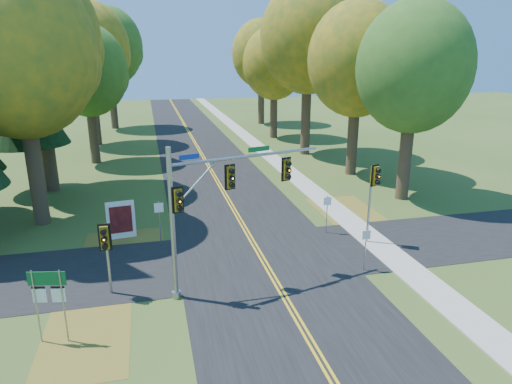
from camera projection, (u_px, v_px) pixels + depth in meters
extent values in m
plane|color=#344D1B|center=(272.00, 275.00, 20.27)|extent=(160.00, 160.00, 0.00)
cube|color=black|center=(272.00, 275.00, 20.27)|extent=(8.00, 160.00, 0.02)
cube|color=black|center=(261.00, 256.00, 22.13)|extent=(60.00, 6.00, 0.02)
cube|color=gold|center=(269.00, 275.00, 20.24)|extent=(0.10, 160.00, 0.01)
cube|color=gold|center=(274.00, 274.00, 20.29)|extent=(0.10, 160.00, 0.01)
cube|color=#9E998E|center=(397.00, 260.00, 21.64)|extent=(1.60, 160.00, 0.06)
cube|color=brown|center=(124.00, 252.00, 22.55)|extent=(4.00, 6.00, 0.00)
cube|color=brown|center=(354.00, 217.00, 27.36)|extent=(3.50, 8.00, 0.00)
cube|color=brown|center=(86.00, 338.00, 15.82)|extent=(3.00, 5.00, 0.00)
cylinder|color=#38281C|center=(35.00, 166.00, 25.44)|extent=(0.86, 0.86, 6.75)
ellipsoid|color=#AC8116|center=(18.00, 51.00, 23.62)|extent=(8.00, 8.00, 9.20)
sphere|color=#AC8116|center=(57.00, 66.00, 25.32)|extent=(4.80, 4.80, 4.80)
cylinder|color=#38281C|center=(405.00, 154.00, 30.02)|extent=(0.83, 0.83, 6.08)
ellipsoid|color=#3E6E22|center=(414.00, 67.00, 28.38)|extent=(7.20, 7.20, 8.28)
sphere|color=#3E6E22|center=(423.00, 78.00, 29.92)|extent=(4.32, 4.32, 4.32)
sphere|color=#3E6E22|center=(403.00, 55.00, 27.22)|extent=(3.96, 3.96, 3.96)
cylinder|color=#38281C|center=(47.00, 139.00, 31.62)|extent=(0.89, 0.89, 7.42)
ellipsoid|color=#AC8116|center=(33.00, 37.00, 29.64)|extent=(8.60, 8.60, 9.89)
sphere|color=#AC8116|center=(65.00, 51.00, 31.47)|extent=(5.16, 5.16, 5.16)
sphere|color=#AC8116|center=(1.00, 21.00, 28.25)|extent=(4.73, 4.73, 4.73)
cylinder|color=#38281C|center=(353.00, 135.00, 36.17)|extent=(0.84, 0.84, 6.30)
ellipsoid|color=#AC8116|center=(358.00, 59.00, 34.46)|extent=(7.60, 7.60, 8.74)
sphere|color=#AC8116|center=(368.00, 69.00, 36.08)|extent=(4.56, 4.56, 4.56)
sphere|color=#AC8116|center=(346.00, 49.00, 33.23)|extent=(4.18, 4.18, 4.18)
cylinder|color=#38281C|center=(93.00, 131.00, 39.99)|extent=(0.81, 0.81, 5.62)
ellipsoid|color=#3E6E22|center=(87.00, 70.00, 38.46)|extent=(6.80, 6.80, 7.82)
sphere|color=#3E6E22|center=(105.00, 78.00, 39.91)|extent=(4.08, 4.08, 4.08)
sphere|color=#3E6E22|center=(69.00, 62.00, 37.37)|extent=(3.74, 3.74, 3.74)
cylinder|color=#38281C|center=(306.00, 114.00, 43.26)|extent=(0.90, 0.90, 7.65)
ellipsoid|color=#AC8116|center=(308.00, 38.00, 41.22)|extent=(8.80, 8.80, 10.12)
sphere|color=#AC8116|center=(321.00, 48.00, 43.10)|extent=(5.28, 5.28, 5.28)
sphere|color=#AC8116|center=(295.00, 26.00, 39.80)|extent=(4.84, 4.84, 4.84)
cylinder|color=#38281C|center=(95.00, 112.00, 47.75)|extent=(0.87, 0.87, 6.98)
ellipsoid|color=#AC8116|center=(88.00, 48.00, 45.87)|extent=(8.20, 8.20, 9.43)
sphere|color=#AC8116|center=(107.00, 56.00, 47.62)|extent=(4.92, 4.92, 4.92)
sphere|color=#AC8116|center=(71.00, 39.00, 44.55)|extent=(4.51, 4.51, 4.51)
cylinder|color=#38281C|center=(274.00, 112.00, 51.94)|extent=(0.82, 0.82, 5.85)
ellipsoid|color=#AC8116|center=(274.00, 63.00, 50.36)|extent=(7.00, 7.00, 8.05)
sphere|color=#AC8116|center=(284.00, 69.00, 51.85)|extent=(4.20, 4.20, 4.20)
sphere|color=#AC8116|center=(265.00, 57.00, 49.23)|extent=(3.85, 3.85, 3.85)
cylinder|color=#38281C|center=(113.00, 100.00, 58.11)|extent=(0.88, 0.88, 7.20)
ellipsoid|color=#3E6E22|center=(108.00, 46.00, 56.18)|extent=(8.40, 8.40, 9.66)
sphere|color=#3E6E22|center=(123.00, 53.00, 57.98)|extent=(5.04, 5.04, 5.04)
sphere|color=#3E6E22|center=(94.00, 39.00, 54.83)|extent=(4.62, 4.62, 4.62)
cylinder|color=#38281C|center=(261.00, 100.00, 62.05)|extent=(0.85, 0.85, 6.53)
ellipsoid|color=#AC8116|center=(261.00, 54.00, 60.29)|extent=(7.80, 7.80, 8.97)
sphere|color=#AC8116|center=(270.00, 60.00, 61.95)|extent=(4.68, 4.68, 4.68)
sphere|color=#AC8116|center=(253.00, 47.00, 59.03)|extent=(4.29, 4.29, 4.29)
cylinder|color=#38281C|center=(31.00, 169.00, 31.75)|extent=(0.50, 0.50, 3.42)
cone|color=black|center=(22.00, 104.00, 30.45)|extent=(5.60, 5.60, 5.45)
cone|color=black|center=(13.00, 43.00, 29.30)|extent=(4.57, 4.57, 5.45)
cylinder|color=#92939A|center=(172.00, 226.00, 17.52)|extent=(0.19, 0.19, 6.19)
cylinder|color=#92939A|center=(176.00, 294.00, 18.39)|extent=(0.39, 0.39, 0.27)
cylinder|color=#92939A|center=(248.00, 156.00, 18.34)|extent=(6.43, 1.87, 0.12)
cylinder|color=#92939A|center=(195.00, 185.00, 17.52)|extent=(1.95, 0.60, 1.83)
cylinder|color=#92939A|center=(230.00, 162.00, 18.00)|extent=(0.04, 0.04, 0.32)
cube|color=#72590C|center=(230.00, 177.00, 18.18)|extent=(0.36, 0.33, 0.88)
cube|color=black|center=(230.00, 177.00, 18.18)|extent=(0.45, 0.15, 1.04)
sphere|color=orange|center=(232.00, 178.00, 18.01)|extent=(0.16, 0.16, 0.16)
cylinder|color=black|center=(232.00, 171.00, 17.92)|extent=(0.24, 0.19, 0.21)
cylinder|color=black|center=(232.00, 178.00, 18.01)|extent=(0.24, 0.19, 0.21)
cylinder|color=black|center=(232.00, 185.00, 18.09)|extent=(0.24, 0.19, 0.21)
cylinder|color=#92939A|center=(286.00, 155.00, 19.22)|extent=(0.04, 0.04, 0.32)
cube|color=#72590C|center=(286.00, 169.00, 19.39)|extent=(0.36, 0.33, 0.88)
cube|color=black|center=(286.00, 169.00, 19.39)|extent=(0.45, 0.15, 1.04)
sphere|color=orange|center=(289.00, 170.00, 19.22)|extent=(0.16, 0.16, 0.16)
cylinder|color=black|center=(289.00, 164.00, 19.14)|extent=(0.24, 0.19, 0.21)
cylinder|color=black|center=(289.00, 170.00, 19.22)|extent=(0.24, 0.19, 0.21)
cylinder|color=black|center=(288.00, 177.00, 19.31)|extent=(0.24, 0.19, 0.21)
cube|color=#72590C|center=(178.00, 200.00, 17.20)|extent=(0.36, 0.33, 0.88)
cube|color=black|center=(178.00, 200.00, 17.20)|extent=(0.45, 0.15, 1.04)
sphere|color=orange|center=(180.00, 201.00, 17.03)|extent=(0.16, 0.16, 0.16)
cylinder|color=black|center=(179.00, 194.00, 16.94)|extent=(0.24, 0.19, 0.21)
cylinder|color=black|center=(180.00, 201.00, 17.03)|extent=(0.24, 0.19, 0.21)
cylinder|color=black|center=(180.00, 208.00, 17.11)|extent=(0.24, 0.19, 0.21)
cube|color=navy|center=(189.00, 157.00, 17.11)|extent=(0.78, 0.24, 0.19)
cube|color=#0C5926|center=(259.00, 149.00, 18.49)|extent=(0.95, 0.29, 0.19)
cylinder|color=#9B9DA4|center=(369.00, 205.00, 23.13)|extent=(0.11, 0.11, 4.12)
cube|color=#72590C|center=(375.00, 175.00, 22.50)|extent=(0.40, 0.37, 0.94)
cube|color=black|center=(375.00, 175.00, 22.50)|extent=(0.47, 0.20, 1.11)
sphere|color=orange|center=(378.00, 176.00, 22.33)|extent=(0.17, 0.17, 0.17)
cylinder|color=black|center=(379.00, 171.00, 22.24)|extent=(0.26, 0.22, 0.22)
cylinder|color=black|center=(378.00, 176.00, 22.33)|extent=(0.26, 0.22, 0.22)
cylinder|color=black|center=(378.00, 182.00, 22.41)|extent=(0.26, 0.22, 0.22)
cylinder|color=#92959A|center=(108.00, 259.00, 18.31)|extent=(0.11, 0.11, 3.05)
cube|color=#72590C|center=(105.00, 237.00, 17.80)|extent=(0.34, 0.30, 0.95)
cube|color=black|center=(105.00, 237.00, 17.80)|extent=(0.50, 0.05, 1.12)
sphere|color=orange|center=(104.00, 239.00, 17.60)|extent=(0.17, 0.17, 0.17)
cylinder|color=black|center=(103.00, 232.00, 17.51)|extent=(0.24, 0.16, 0.23)
cylinder|color=black|center=(104.00, 239.00, 17.60)|extent=(0.24, 0.16, 0.23)
cylinder|color=black|center=(105.00, 247.00, 17.69)|extent=(0.24, 0.16, 0.23)
cylinder|color=gray|center=(37.00, 307.00, 15.22)|extent=(0.05, 0.05, 2.69)
cylinder|color=gray|center=(64.00, 306.00, 15.25)|extent=(0.05, 0.05, 2.69)
cube|color=#0B5024|center=(46.00, 278.00, 14.96)|extent=(1.24, 0.28, 0.49)
cube|color=silver|center=(46.00, 278.00, 14.96)|extent=(1.06, 0.22, 0.07)
cube|color=silver|center=(39.00, 296.00, 15.13)|extent=(0.45, 0.12, 0.49)
cube|color=black|center=(38.00, 288.00, 15.05)|extent=(0.44, 0.09, 0.09)
cube|color=silver|center=(59.00, 295.00, 15.15)|extent=(0.45, 0.12, 0.49)
cube|color=black|center=(57.00, 287.00, 15.07)|extent=(0.44, 0.09, 0.09)
cube|color=silver|center=(121.00, 220.00, 24.05)|extent=(1.47, 0.37, 2.02)
cube|color=maroon|center=(121.00, 220.00, 23.93)|extent=(1.12, 0.16, 1.46)
cube|color=silver|center=(111.00, 236.00, 24.11)|extent=(0.10, 0.10, 0.34)
cube|color=silver|center=(133.00, 233.00, 24.49)|extent=(0.10, 0.10, 0.34)
cylinder|color=gray|center=(327.00, 215.00, 24.66)|extent=(0.05, 0.05, 2.13)
cube|color=white|center=(328.00, 201.00, 24.41)|extent=(0.41, 0.09, 0.44)
cylinder|color=gray|center=(365.00, 250.00, 20.43)|extent=(0.05, 0.05, 2.01)
cube|color=silver|center=(366.00, 235.00, 20.20)|extent=(0.38, 0.03, 0.41)
cylinder|color=gray|center=(160.00, 224.00, 23.01)|extent=(0.05, 0.05, 2.38)
cube|color=white|center=(159.00, 208.00, 22.74)|extent=(0.46, 0.06, 0.49)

